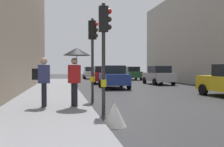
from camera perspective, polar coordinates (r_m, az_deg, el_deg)
sidewalk_kerb at (r=14.32m, az=-13.42°, el=-4.73°), size 3.24×40.00×0.16m
traffic_light_near_left at (r=8.51m, az=-1.76°, el=7.96°), size 0.43×0.25×3.70m
traffic_light_near_right at (r=11.57m, az=-4.31°, el=6.48°), size 0.44×0.37×3.79m
car_blue_van at (r=19.78m, az=0.35°, el=-0.76°), size 2.10×4.24×1.76m
car_green_estate at (r=34.11m, az=4.51°, el=0.05°), size 2.15×4.27×1.76m
car_silver_hatchback at (r=24.73m, az=10.40°, el=-0.39°), size 2.10×4.24×1.76m
car_white_compact at (r=37.47m, az=-4.88°, el=0.16°), size 2.03×4.21×1.76m
car_red_sedan at (r=25.76m, az=-2.15°, el=-0.31°), size 2.22×4.30×1.76m
pedestrian_with_umbrella at (r=9.36m, az=-8.09°, el=2.96°), size 1.00×1.00×2.14m
pedestrian_with_grey_backpack at (r=9.45m, az=-15.30°, el=-1.20°), size 0.61×0.36×1.77m
warning_sign_triangle at (r=6.81m, az=0.58°, el=-9.17°), size 0.64×0.64×0.65m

